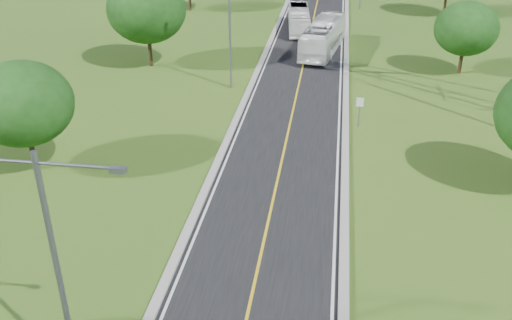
# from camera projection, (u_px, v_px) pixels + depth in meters

# --- Properties ---
(ground) EXTENTS (260.00, 260.00, 0.00)m
(ground) POSITION_uv_depth(u_px,v_px,m) (308.00, 44.00, 63.74)
(ground) COLOR #2F5417
(ground) RESTS_ON ground
(road) EXTENTS (8.00, 150.00, 0.06)m
(road) POSITION_uv_depth(u_px,v_px,m) (311.00, 30.00, 68.99)
(road) COLOR black
(road) RESTS_ON ground
(curb_left) EXTENTS (0.50, 150.00, 0.22)m
(curb_left) POSITION_uv_depth(u_px,v_px,m) (276.00, 28.00, 69.49)
(curb_left) COLOR gray
(curb_left) RESTS_ON ground
(curb_right) EXTENTS (0.50, 150.00, 0.22)m
(curb_right) POSITION_uv_depth(u_px,v_px,m) (346.00, 30.00, 68.41)
(curb_right) COLOR gray
(curb_right) RESTS_ON ground
(speed_limit_sign) EXTENTS (0.55, 0.09, 2.40)m
(speed_limit_sign) POSITION_uv_depth(u_px,v_px,m) (360.00, 107.00, 43.03)
(speed_limit_sign) COLOR slate
(speed_limit_sign) RESTS_ON ground
(streetlight_near_left) EXTENTS (5.90, 0.25, 10.00)m
(streetlight_near_left) POSITION_uv_depth(u_px,v_px,m) (55.00, 256.00, 19.64)
(streetlight_near_left) COLOR slate
(streetlight_near_left) RESTS_ON ground
(streetlight_mid_left) EXTENTS (5.90, 0.25, 10.00)m
(streetlight_mid_left) POSITION_uv_depth(u_px,v_px,m) (230.00, 22.00, 48.58)
(streetlight_mid_left) COLOR slate
(streetlight_mid_left) RESTS_ON ground
(tree_lb) EXTENTS (6.30, 6.30, 7.33)m
(tree_lb) POSITION_uv_depth(u_px,v_px,m) (23.00, 104.00, 35.53)
(tree_lb) COLOR black
(tree_lb) RESTS_ON ground
(tree_lc) EXTENTS (7.56, 7.56, 8.79)m
(tree_lc) POSITION_uv_depth(u_px,v_px,m) (146.00, 9.00, 54.27)
(tree_lc) COLOR black
(tree_lc) RESTS_ON ground
(tree_rc) EXTENTS (5.88, 5.88, 6.84)m
(tree_rc) POSITION_uv_depth(u_px,v_px,m) (466.00, 29.00, 52.82)
(tree_rc) COLOR black
(tree_rc) RESTS_ON ground
(bus_outbound) EXTENTS (4.59, 12.23, 3.33)m
(bus_outbound) POSITION_uv_depth(u_px,v_px,m) (323.00, 37.00, 59.94)
(bus_outbound) COLOR white
(bus_outbound) RESTS_ON road
(bus_inbound) EXTENTS (3.30, 10.07, 2.75)m
(bus_inbound) POSITION_uv_depth(u_px,v_px,m) (299.00, 19.00, 67.84)
(bus_inbound) COLOR white
(bus_inbound) RESTS_ON road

